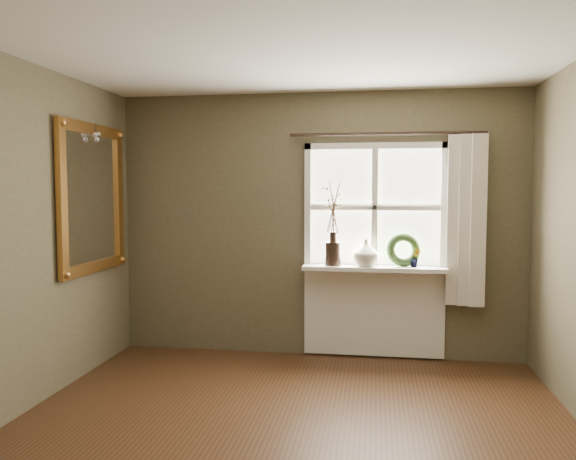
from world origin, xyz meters
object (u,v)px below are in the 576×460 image
(cream_vase, at_px, (366,253))
(wreath, at_px, (403,254))
(gilt_mirror, at_px, (92,198))
(dark_jug, at_px, (333,254))

(cream_vase, xyz_separation_m, wreath, (0.35, 0.04, -0.01))
(cream_vase, bearing_deg, gilt_mirror, -164.86)
(dark_jug, bearing_deg, gilt_mirror, -162.76)
(dark_jug, distance_m, cream_vase, 0.31)
(wreath, height_order, gilt_mirror, gilt_mirror)
(gilt_mirror, bearing_deg, dark_jug, 17.24)
(cream_vase, xyz_separation_m, gilt_mirror, (-2.43, -0.66, 0.53))
(dark_jug, height_order, cream_vase, cream_vase)
(cream_vase, relative_size, wreath, 0.80)
(cream_vase, bearing_deg, wreath, 6.43)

